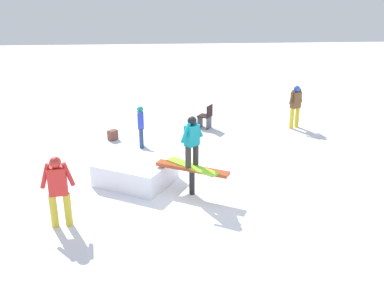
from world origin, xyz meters
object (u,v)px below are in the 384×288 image
rail_feature (192,172)px  bystander_brown (296,104)px  main_rider_on_rail (192,143)px  backpack_on_snow (113,135)px  bystander_red (58,188)px  folding_chair (206,117)px  bystander_blue (141,124)px

rail_feature → bystander_brown: (4.15, 5.07, 0.27)m
main_rider_on_rail → backpack_on_snow: (-2.36, 4.23, -1.19)m
rail_feature → backpack_on_snow: (-2.36, 4.23, -0.44)m
bystander_red → backpack_on_snow: (0.57, 5.51, -0.73)m
bystander_brown → rail_feature: bearing=21.4°
main_rider_on_rail → folding_chair: bearing=127.3°
rail_feature → bystander_blue: 3.74m
folding_chair → backpack_on_snow: folding_chair is taller
bystander_brown → backpack_on_snow: (-6.51, -0.84, -0.71)m
bystander_red → backpack_on_snow: bearing=77.0°
rail_feature → main_rider_on_rail: 0.75m
main_rider_on_rail → backpack_on_snow: main_rider_on_rail is taller
backpack_on_snow → main_rider_on_rail: bearing=72.5°
backpack_on_snow → bystander_red: bearing=37.5°
main_rider_on_rail → bystander_brown: 6.57m
rail_feature → main_rider_on_rail: (0.00, 0.00, 0.75)m
folding_chair → bystander_brown: bearing=118.6°
folding_chair → backpack_on_snow: bearing=-40.8°
backpack_on_snow → rail_feature: bearing=72.5°
bystander_blue → bystander_brown: 5.74m
main_rider_on_rail → folding_chair: 5.41m
rail_feature → backpack_on_snow: 4.86m
bystander_blue → bystander_brown: bearing=-76.8°
rail_feature → main_rider_on_rail: main_rider_on_rail is taller
bystander_red → main_rider_on_rail: bearing=16.6°
main_rider_on_rail → bystander_blue: bearing=158.6°
folding_chair → bystander_blue: bearing=-20.3°
bystander_red → bystander_brown: 9.51m
rail_feature → folding_chair: size_ratio=2.03×
main_rider_on_rail → rail_feature: bearing=0.0°
bystander_blue → bystander_red: bearing=159.1°
bystander_brown → backpack_on_snow: bystander_brown is taller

